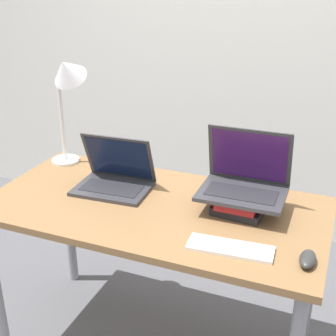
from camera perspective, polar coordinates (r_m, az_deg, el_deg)
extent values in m
cube|color=silver|center=(3.01, 8.65, 16.68)|extent=(8.00, 0.05, 2.70)
cube|color=brown|center=(1.99, -1.66, -4.89)|extent=(1.43, 0.72, 0.03)
cylinder|color=gray|center=(2.69, -11.94, -6.65)|extent=(0.05, 0.05, 0.74)
cylinder|color=gray|center=(2.32, 17.05, -12.67)|extent=(0.05, 0.05, 0.74)
cube|color=#333338|center=(2.11, -6.74, -2.49)|extent=(0.34, 0.26, 0.02)
cube|color=#232328|center=(2.10, -6.92, -2.43)|extent=(0.28, 0.14, 0.00)
cube|color=#333338|center=(2.13, -6.02, 1.29)|extent=(0.33, 0.11, 0.23)
cube|color=#0F1938|center=(2.13, -6.06, 1.20)|extent=(0.30, 0.09, 0.20)
cube|color=black|center=(1.95, 8.92, -4.61)|extent=(0.22, 0.22, 0.04)
cube|color=maroon|center=(1.93, 8.78, -3.78)|extent=(0.16, 0.21, 0.04)
cube|color=#333338|center=(1.92, 9.01, -3.08)|extent=(0.35, 0.25, 0.02)
cube|color=#232328|center=(1.90, 8.93, -3.02)|extent=(0.28, 0.13, 0.00)
cube|color=#333338|center=(1.95, 9.89, 1.53)|extent=(0.35, 0.07, 0.25)
cube|color=#381451|center=(1.95, 9.86, 1.45)|extent=(0.31, 0.05, 0.21)
cube|color=white|center=(1.70, 7.60, -9.65)|extent=(0.31, 0.12, 0.01)
cube|color=silver|center=(1.70, 7.61, -9.45)|extent=(0.29, 0.10, 0.00)
ellipsoid|color=#2D2D2D|center=(1.68, 16.66, -10.58)|extent=(0.06, 0.11, 0.04)
cylinder|color=white|center=(2.46, -12.36, 0.92)|extent=(0.14, 0.14, 0.01)
cylinder|color=white|center=(2.38, -12.81, 5.77)|extent=(0.02, 0.02, 0.42)
cone|color=white|center=(2.24, -12.26, 11.62)|extent=(0.16, 0.19, 0.17)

